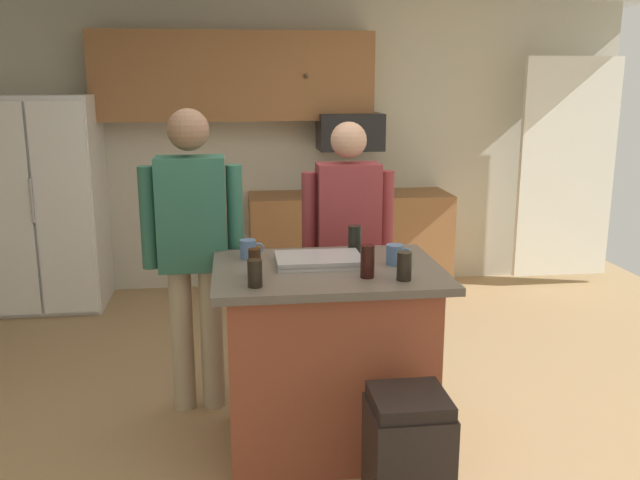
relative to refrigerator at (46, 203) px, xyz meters
The scene contains 19 objects.
floor 3.24m from the refrigerator, 49.98° to the right, with size 7.04×7.04×0.00m, color tan.
back_wall 2.08m from the refrigerator, 11.81° to the left, with size 6.40×0.10×2.60m, color beige.
french_door_window_panel 4.60m from the refrigerator, ahead, with size 0.90×0.06×2.00m, color white.
cabinet_run_upper 1.92m from the refrigerator, ahead, with size 2.40×0.38×0.75m.
cabinet_run_lower 2.64m from the refrigerator, ahead, with size 1.80×0.63×0.90m.
refrigerator is the anchor object (origin of this frame).
microwave_over_range 2.66m from the refrigerator, ahead, with size 0.56×0.40×0.32m, color black.
kitchen_island 3.32m from the refrigerator, 52.05° to the right, with size 1.16×0.86×0.98m.
person_guest_right 2.47m from the refrigerator, 57.44° to the right, with size 0.57×0.23×1.75m.
person_elder_center 2.91m from the refrigerator, 39.18° to the right, with size 0.57×0.22×1.66m.
mug_blue_stoneware 2.88m from the refrigerator, 55.36° to the right, with size 0.13×0.09×0.10m.
tumbler_amber 3.19m from the refrigerator, 58.74° to the right, with size 0.06×0.06×0.14m.
glass_dark_ale 3.21m from the refrigerator, 46.30° to the right, with size 0.07×0.07×0.15m.
glass_stout_tall 3.71m from the refrigerator, 50.57° to the right, with size 0.07×0.07×0.14m.
glass_short_whisky 3.32m from the refrigerator, 60.18° to the right, with size 0.07×0.07×0.13m.
mug_ceramic_white 3.51m from the refrigerator, 47.37° to the right, with size 0.13×0.09×0.10m.
glass_pilsner 3.56m from the refrigerator, 51.94° to the right, with size 0.07×0.07×0.16m.
serving_tray 3.22m from the refrigerator, 51.77° to the right, with size 0.44×0.30×0.04m.
trash_bin 4.06m from the refrigerator, 55.46° to the right, with size 0.34×0.34×0.61m.
Camera 1 is at (-0.44, -3.53, 1.91)m, focal length 38.61 mm.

